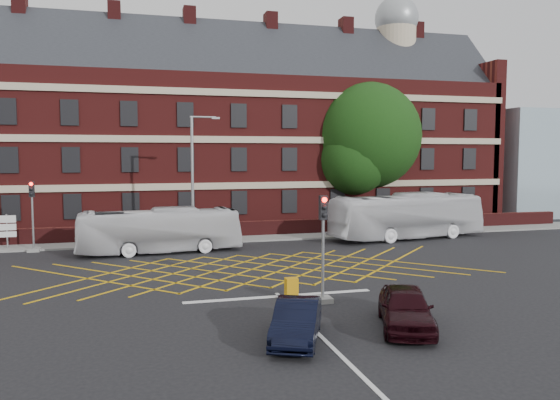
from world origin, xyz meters
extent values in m
plane|color=black|center=(0.00, 0.00, 0.00)|extent=(120.00, 120.00, 0.00)
cube|color=#561616|center=(0.00, 22.00, 6.00)|extent=(50.00, 12.00, 12.00)
cube|color=black|center=(0.00, 22.00, 12.00)|extent=(51.00, 10.61, 10.61)
cube|color=#B7A88C|center=(0.00, 15.92, 7.00)|extent=(50.00, 0.18, 0.50)
cube|color=black|center=(0.00, 15.94, 5.50)|extent=(1.20, 0.14, 1.80)
cube|color=#461213|center=(-7.00, 22.00, 16.50)|extent=(1.00, 1.40, 3.20)
cylinder|color=#B7A88C|center=(18.00, 22.00, 15.00)|extent=(3.60, 3.60, 6.00)
sphere|color=gray|center=(18.00, 22.00, 18.40)|extent=(4.00, 4.00, 4.00)
cube|color=#461213|center=(0.00, 13.00, 0.55)|extent=(56.00, 0.50, 1.10)
cube|color=slate|center=(0.00, 12.00, 0.06)|extent=(60.00, 3.00, 0.12)
cube|color=#99B2BF|center=(34.00, 21.00, 5.00)|extent=(14.00, 10.00, 10.00)
cube|color=#CC990C|center=(0.00, 2.00, 0.01)|extent=(8.22, 8.22, 0.02)
cube|color=silver|center=(0.00, -3.50, 0.01)|extent=(8.00, 0.30, 0.02)
cube|color=silver|center=(0.00, -10.00, 0.01)|extent=(0.15, 14.00, 0.02)
imported|color=silver|center=(-4.33, 8.09, 1.34)|extent=(9.75, 2.85, 2.68)
imported|color=silver|center=(12.61, 9.21, 1.59)|extent=(11.66, 4.28, 3.17)
imported|color=black|center=(-0.86, -8.82, 0.64)|extent=(2.73, 4.08, 1.27)
imported|color=black|center=(3.06, -8.63, 0.71)|extent=(3.10, 4.52, 1.43)
cylinder|color=black|center=(12.97, 16.89, 2.83)|extent=(0.90, 0.90, 5.66)
sphere|color=black|center=(12.97, 16.89, 7.42)|extent=(8.79, 8.79, 8.79)
sphere|color=black|center=(11.47, 16.09, 5.46)|extent=(5.72, 5.72, 5.72)
sphere|color=black|center=(14.47, 17.69, 5.86)|extent=(5.28, 5.28, 5.28)
cube|color=slate|center=(1.44, -4.80, 0.10)|extent=(0.70, 0.70, 0.20)
cylinder|color=gray|center=(1.44, -4.80, 1.75)|extent=(0.12, 0.12, 3.50)
cube|color=black|center=(1.44, -4.80, 3.80)|extent=(0.30, 0.25, 0.95)
sphere|color=#FF0C05|center=(1.44, -4.94, 4.12)|extent=(0.20, 0.20, 0.20)
cube|color=slate|center=(-11.72, 10.45, 0.10)|extent=(0.70, 0.70, 0.20)
cylinder|color=gray|center=(-11.72, 10.45, 1.75)|extent=(0.12, 0.12, 3.50)
cube|color=black|center=(-11.72, 10.45, 3.80)|extent=(0.30, 0.25, 0.95)
sphere|color=#FF0C05|center=(-11.72, 10.31, 4.12)|extent=(0.20, 0.20, 0.20)
cube|color=slate|center=(-2.21, 9.44, 0.10)|extent=(1.00, 1.00, 0.20)
cylinder|color=gray|center=(-2.21, 9.44, 4.11)|extent=(0.18, 0.18, 8.21)
cylinder|color=gray|center=(-1.51, 9.44, 8.21)|extent=(1.60, 0.12, 0.12)
cube|color=gray|center=(-0.71, 9.44, 8.16)|extent=(0.50, 0.20, 0.12)
cylinder|color=gray|center=(-13.43, 11.73, 1.10)|extent=(0.10, 0.10, 2.20)
cube|color=silver|center=(-13.43, 11.65, 1.90)|extent=(1.10, 0.06, 0.45)
cube|color=silver|center=(-13.43, 11.65, 1.40)|extent=(1.10, 0.06, 0.40)
cube|color=silver|center=(-13.43, 11.65, 0.95)|extent=(1.10, 0.06, 0.35)
cube|color=#CB8A0B|center=(0.36, -4.04, 0.44)|extent=(0.49, 0.43, 0.87)
camera|label=1|loc=(-5.74, -25.00, 5.91)|focal=35.00mm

